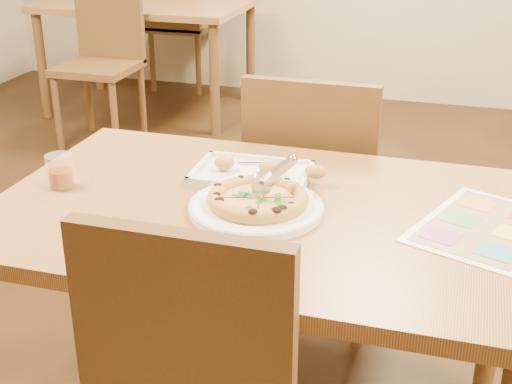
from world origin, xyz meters
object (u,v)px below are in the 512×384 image
(appetizer_tray, at_px, (255,174))
(chair_far, at_px, (314,175))
(pizza, at_px, (258,199))
(menu, at_px, (486,227))
(glass_tumbler, at_px, (61,173))
(dining_table, at_px, (262,238))
(pizza_cutter, at_px, (273,175))
(bg_chair_near, at_px, (104,44))
(bg_chair_far, at_px, (177,13))
(bg_table, at_px, (147,15))
(plate, at_px, (256,208))

(appetizer_tray, bearing_deg, chair_far, 81.78)
(pizza, bearing_deg, menu, 6.49)
(chair_far, relative_size, glass_tumbler, 5.39)
(glass_tumbler, distance_m, menu, 1.04)
(appetizer_tray, xyz_separation_m, glass_tumbler, (-0.46, -0.19, 0.02))
(dining_table, bearing_deg, menu, 4.03)
(pizza, relative_size, pizza_cutter, 1.99)
(pizza, bearing_deg, bg_chair_near, 125.71)
(appetizer_tray, distance_m, glass_tumbler, 0.50)
(bg_chair_far, distance_m, appetizer_tray, 3.50)
(bg_chair_far, bearing_deg, pizza_cutter, 116.27)
(bg_chair_far, relative_size, pizza_cutter, 3.87)
(pizza, bearing_deg, bg_table, 119.49)
(dining_table, bearing_deg, plate, -101.88)
(plate, xyz_separation_m, appetizer_tray, (-0.06, 0.19, 0.01))
(glass_tumbler, bearing_deg, bg_chair_near, 115.75)
(chair_far, relative_size, pizza_cutter, 3.87)
(bg_chair_near, height_order, pizza, bg_chair_near)
(chair_far, xyz_separation_m, pizza, (-0.00, -0.62, 0.18))
(dining_table, relative_size, appetizer_tray, 3.71)
(dining_table, xyz_separation_m, appetizer_tray, (-0.06, 0.16, 0.10))
(chair_far, xyz_separation_m, bg_chair_near, (-1.60, 1.60, 0.00))
(bg_chair_near, relative_size, menu, 1.27)
(bg_table, bearing_deg, menu, -52.53)
(dining_table, bearing_deg, chair_far, 90.00)
(bg_chair_far, bearing_deg, pizza, 115.65)
(bg_chair_near, height_order, menu, bg_chair_near)
(bg_table, distance_m, plate, 3.25)
(bg_chair_near, bearing_deg, chair_far, -44.94)
(bg_table, bearing_deg, appetizer_tray, -59.83)
(chair_far, distance_m, menu, 0.78)
(appetizer_tray, bearing_deg, bg_chair_near, 126.97)
(appetizer_tray, bearing_deg, pizza, -71.40)
(menu, bearing_deg, dining_table, -175.97)
(pizza, xyz_separation_m, appetizer_tray, (-0.06, 0.18, -0.01))
(pizza_cutter, height_order, appetizer_tray, pizza_cutter)
(menu, bearing_deg, glass_tumbler, -176.18)
(bg_chair_near, bearing_deg, bg_table, 90.00)
(bg_chair_far, bearing_deg, bg_table, 90.00)
(bg_table, height_order, plate, plate)
(pizza, relative_size, glass_tumbler, 2.77)
(bg_chair_far, bearing_deg, glass_tumbler, 107.88)
(bg_table, bearing_deg, pizza, -60.51)
(chair_far, distance_m, pizza_cutter, 0.64)
(appetizer_tray, bearing_deg, glass_tumbler, -157.44)
(pizza_cutter, bearing_deg, appetizer_tray, 62.56)
(pizza_cutter, bearing_deg, chair_far, 33.88)
(dining_table, relative_size, glass_tumbler, 14.91)
(bg_chair_near, distance_m, menu, 3.03)
(bg_chair_near, xyz_separation_m, bg_chair_far, (0.00, 1.10, 0.00))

